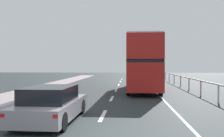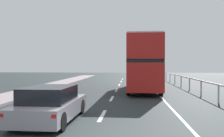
{
  "view_description": "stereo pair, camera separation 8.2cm",
  "coord_description": "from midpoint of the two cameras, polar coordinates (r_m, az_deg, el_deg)",
  "views": [
    {
      "loc": [
        1.13,
        -7.26,
        2.19
      ],
      "look_at": [
        0.07,
        8.14,
        1.94
      ],
      "focal_mm": 40.34,
      "sensor_mm": 36.0,
      "label": 1
    },
    {
      "loc": [
        1.21,
        -7.25,
        2.19
      ],
      "look_at": [
        0.07,
        8.14,
        1.94
      ],
      "focal_mm": 40.34,
      "sensor_mm": 36.0,
      "label": 2
    }
  ],
  "objects": [
    {
      "name": "bridge_side_railing",
      "position": [
        17.05,
        21.25,
        -3.56
      ],
      "size": [
        0.1,
        42.0,
        1.08
      ],
      "color": "#B8B3C0",
      "rests_on": "ground"
    },
    {
      "name": "lane_paint_markings",
      "position": [
        16.36,
        7.08,
        -6.78
      ],
      "size": [
        3.38,
        46.0,
        0.01
      ],
      "color": "silver",
      "rests_on": "ground"
    },
    {
      "name": "double_decker_bus_red",
      "position": [
        21.31,
        7.2,
        1.27
      ],
      "size": [
        2.71,
        10.22,
        4.35
      ],
      "rotation": [
        0.0,
        0.0,
        -0.02
      ],
      "color": "#AF1D18",
      "rests_on": "ground"
    },
    {
      "name": "hatchback_car_near",
      "position": [
        10.05,
        -13.48,
        -7.92
      ],
      "size": [
        1.96,
        4.41,
        1.36
      ],
      "rotation": [
        0.0,
        0.0,
        -0.02
      ],
      "color": "gray",
      "rests_on": "ground"
    }
  ]
}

